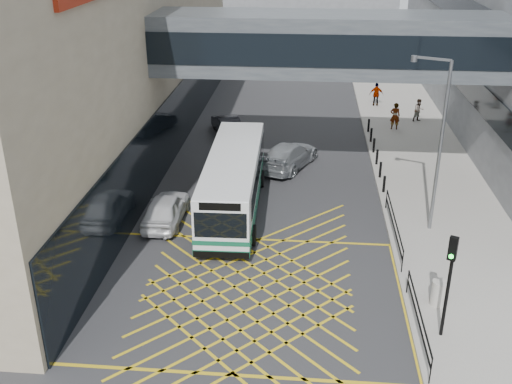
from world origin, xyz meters
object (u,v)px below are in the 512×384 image
(car_white, at_px, (166,208))
(pedestrian_b, at_px, (419,110))
(car_dark, at_px, (227,125))
(litter_bin, at_px, (439,293))
(bus, at_px, (234,180))
(pedestrian_a, at_px, (395,116))
(car_silver, at_px, (289,155))
(traffic_light, at_px, (450,273))
(pedestrian_c, at_px, (376,94))
(street_lamp, at_px, (437,136))

(car_white, relative_size, pedestrian_b, 2.85)
(car_dark, height_order, litter_bin, car_dark)
(bus, bearing_deg, pedestrian_b, 51.83)
(car_dark, xyz_separation_m, pedestrian_b, (13.33, 3.54, 0.31))
(bus, bearing_deg, litter_bin, -43.04)
(litter_bin, bearing_deg, pedestrian_b, 83.04)
(pedestrian_a, bearing_deg, car_silver, 46.87)
(traffic_light, height_order, pedestrian_c, traffic_light)
(street_lamp, bearing_deg, car_dark, 153.56)
(car_silver, distance_m, pedestrian_b, 12.83)
(street_lamp, relative_size, litter_bin, 7.95)
(car_silver, xyz_separation_m, litter_bin, (6.11, -13.64, -0.13))
(street_lamp, xyz_separation_m, litter_bin, (-0.61, -6.26, -3.99))
(litter_bin, bearing_deg, bus, 138.22)
(traffic_light, xyz_separation_m, pedestrian_c, (0.40, 28.57, -1.68))
(litter_bin, xyz_separation_m, pedestrian_c, (0.14, 26.63, 0.40))
(traffic_light, bearing_deg, litter_bin, 107.38)
(litter_bin, height_order, pedestrian_a, pedestrian_a)
(car_silver, bearing_deg, traffic_light, 132.88)
(car_white, distance_m, pedestrian_c, 23.76)
(traffic_light, bearing_deg, bus, 155.84)
(bus, relative_size, litter_bin, 10.71)
(traffic_light, distance_m, pedestrian_c, 28.62)
(bus, xyz_separation_m, pedestrian_b, (11.40, 15.18, -0.62))
(car_dark, xyz_separation_m, pedestrian_c, (10.68, 7.29, 0.39))
(pedestrian_b, xyz_separation_m, pedestrian_c, (-2.65, 3.75, 0.09))
(bus, distance_m, car_white, 3.60)
(car_white, bearing_deg, pedestrian_a, -129.64)
(car_dark, distance_m, street_lamp, 17.65)
(car_silver, bearing_deg, car_dark, -29.83)
(street_lamp, bearing_deg, car_silver, 155.43)
(car_silver, xyz_separation_m, pedestrian_b, (8.90, 9.24, 0.18))
(litter_bin, bearing_deg, street_lamp, 84.43)
(car_white, distance_m, pedestrian_b, 22.22)
(car_dark, relative_size, car_silver, 0.84)
(pedestrian_b, bearing_deg, car_dark, 169.76)
(bus, height_order, pedestrian_a, bus)
(pedestrian_a, height_order, pedestrian_c, pedestrian_a)
(pedestrian_b, bearing_deg, litter_bin, -122.05)
(traffic_light, xyz_separation_m, litter_bin, (0.26, 1.94, -2.07))
(street_lamp, bearing_deg, car_white, -155.77)
(litter_bin, xyz_separation_m, pedestrian_b, (2.79, 22.88, 0.31))
(traffic_light, distance_m, pedestrian_b, 25.07)
(car_white, xyz_separation_m, pedestrian_b, (14.48, 16.86, 0.23))
(car_silver, bearing_deg, pedestrian_a, -111.55)
(car_dark, bearing_deg, car_silver, 106.66)
(car_white, distance_m, car_dark, 13.37)
(bus, distance_m, car_dark, 11.84)
(bus, distance_m, traffic_light, 12.81)
(traffic_light, relative_size, street_lamp, 0.50)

